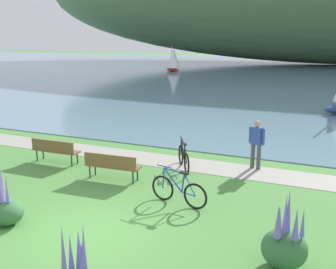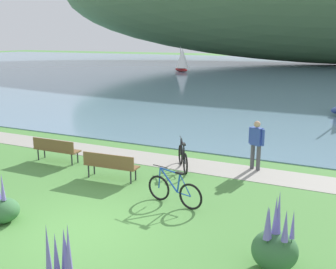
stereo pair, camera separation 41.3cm
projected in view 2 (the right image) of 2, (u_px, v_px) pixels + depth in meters
ground_plane at (79, 232)px, 9.23m from camera, size 200.00×200.00×0.00m
bay_water at (309, 72)px, 50.82m from camera, size 180.00×80.00×0.04m
shoreline_path at (178, 163)px, 14.31m from camera, size 60.00×1.50×0.01m
park_bench_near_camera at (110, 164)px, 12.54m from camera, size 1.83×0.59×0.88m
park_bench_further_along at (56, 148)px, 14.31m from camera, size 1.81×0.51×0.88m
bicycle_leaning_near_bench at (183, 158)px, 13.57m from camera, size 0.99×1.53×1.01m
bicycle_beside_path at (174, 191)px, 10.68m from camera, size 1.75×0.39×1.01m
person_at_shoreline at (256, 142)px, 13.38m from camera, size 0.57×0.34×1.71m
echium_bush_closest_to_camera at (275, 247)px, 7.68m from camera, size 0.90×0.90×1.64m
echium_bush_beside_closest at (2, 207)px, 9.67m from camera, size 0.81×0.81×1.54m
sailboat_toward_hillside at (182, 60)px, 51.33m from camera, size 2.72×2.41×3.26m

